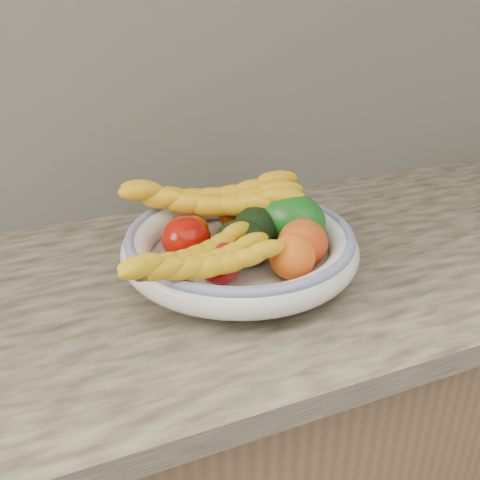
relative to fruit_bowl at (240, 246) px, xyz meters
name	(u,v)px	position (x,y,z in m)	size (l,w,h in m)	color
kitchen_counter	(235,446)	(0.00, 0.03, -0.48)	(2.44, 0.66, 1.40)	brown
fruit_bowl	(240,246)	(0.00, 0.00, 0.00)	(0.39, 0.39, 0.08)	silver
clementine_back_left	(195,228)	(-0.05, 0.09, 0.01)	(0.05, 0.05, 0.04)	#DE6704
clementine_back_right	(232,217)	(0.03, 0.11, 0.01)	(0.05, 0.05, 0.05)	#DF5504
tomato_left	(186,239)	(-0.08, 0.04, 0.01)	(0.08, 0.08, 0.07)	#A20C03
tomato_near_left	(219,262)	(-0.06, -0.06, 0.01)	(0.07, 0.07, 0.07)	#B70710
avocado_center	(244,242)	(0.00, -0.02, 0.02)	(0.07, 0.10, 0.07)	black
avocado_right	(256,228)	(0.04, 0.03, 0.02)	(0.08, 0.11, 0.08)	black
green_mango	(289,219)	(0.10, 0.01, 0.03)	(0.09, 0.14, 0.10)	#0F5210
peach_front	(292,257)	(0.05, -0.09, 0.02)	(0.07, 0.07, 0.07)	orange
peach_right	(303,244)	(0.08, -0.07, 0.02)	(0.08, 0.08, 0.08)	orange
banana_bunch_back	(211,204)	(-0.01, 0.10, 0.04)	(0.34, 0.12, 0.10)	yellow
banana_bunch_front	(200,265)	(-0.10, -0.09, 0.03)	(0.26, 0.11, 0.07)	yellow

